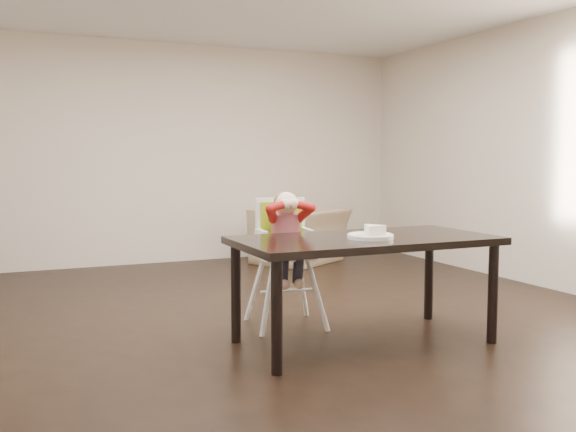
% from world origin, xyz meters
% --- Properties ---
extents(ground, '(7.00, 7.00, 0.00)m').
position_xyz_m(ground, '(0.00, 0.00, 0.00)').
color(ground, black).
rests_on(ground, ground).
extents(room_walls, '(6.02, 7.02, 2.71)m').
position_xyz_m(room_walls, '(0.00, 0.00, 1.86)').
color(room_walls, beige).
rests_on(room_walls, ground).
extents(dining_table, '(1.80, 0.90, 0.75)m').
position_xyz_m(dining_table, '(0.36, -0.52, 0.67)').
color(dining_table, black).
rests_on(dining_table, ground).
extents(high_chair, '(0.48, 0.48, 1.04)m').
position_xyz_m(high_chair, '(0.04, 0.15, 0.73)').
color(high_chair, white).
rests_on(high_chair, ground).
extents(plate, '(0.40, 0.40, 0.09)m').
position_xyz_m(plate, '(0.35, -0.62, 0.78)').
color(plate, white).
rests_on(plate, dining_table).
extents(armchair, '(1.23, 1.10, 0.90)m').
position_xyz_m(armchair, '(1.41, 2.80, 0.45)').
color(armchair, tan).
rests_on(armchair, ground).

